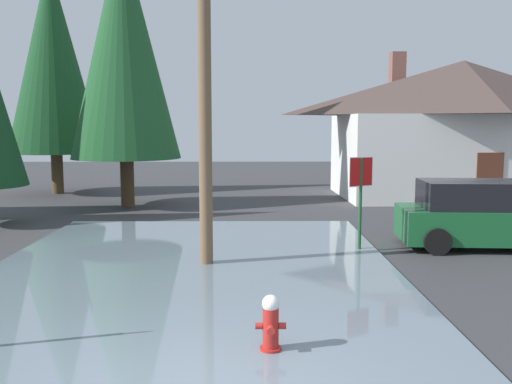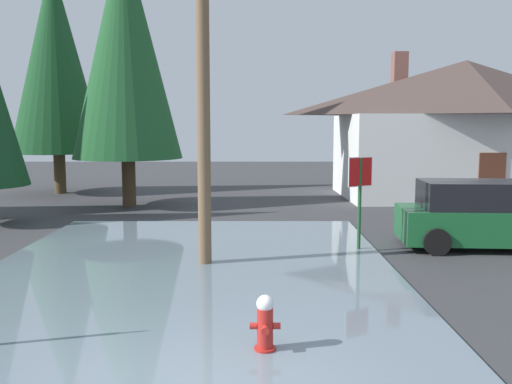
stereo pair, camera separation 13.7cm
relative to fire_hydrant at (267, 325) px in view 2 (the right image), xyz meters
name	(u,v)px [view 2 (the right image)]	position (x,y,z in m)	size (l,w,h in m)	color
flood_puddle	(185,286)	(-1.50, 3.01, -0.36)	(8.49, 13.67, 0.06)	slate
fire_hydrant	(267,325)	(0.00, 0.00, 0.00)	(0.41, 0.35, 0.81)	#AD231E
utility_pole	(205,62)	(-1.22, 4.64, 3.92)	(1.60, 0.28, 8.28)	brown
stop_sign_far	(362,185)	(2.34, 6.00, 1.22)	(0.63, 0.35, 2.27)	#1E4C28
house	(466,127)	(8.55, 16.20, 2.54)	(10.92, 6.31, 6.11)	silver
parked_car	(486,217)	(5.47, 6.39, 0.39)	(4.30, 2.18, 1.66)	#195B2D
pine_tree_tall_left	(58,58)	(-8.82, 17.41, 5.48)	(4.00, 4.00, 10.00)	#4C3823
pine_tree_far_center	(128,46)	(-4.85, 13.45, 5.47)	(3.99, 3.99, 9.98)	#4C3823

